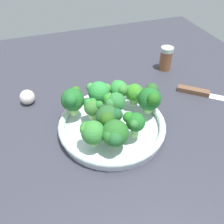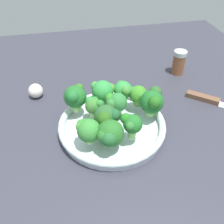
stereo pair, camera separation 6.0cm
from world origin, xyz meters
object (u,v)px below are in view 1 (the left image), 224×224
Objects in this scene: broccoli_floret_7 at (73,100)px; broccoli_floret_9 at (134,93)px; broccoli_floret_4 at (119,89)px; broccoli_floret_5 at (93,108)px; broccoli_floret_6 at (99,92)px; broccoli_floret_10 at (92,132)px; pepper_shaker at (166,58)px; broccoli_floret_8 at (150,98)px; broccoli_floret_0 at (108,117)px; broccoli_floret_3 at (114,134)px; broccoli_floret_2 at (134,122)px; knife at (209,95)px; garlic_bulb at (27,97)px; bowl at (112,125)px; broccoli_floret_1 at (114,102)px.

broccoli_floret_7 is 1.24× the size of broccoli_floret_9.
broccoli_floret_4 is 1.14× the size of broccoli_floret_5.
broccoli_floret_6 is 1.13× the size of broccoli_floret_9.
broccoli_floret_10 is 0.77× the size of pepper_shaker.
broccoli_floret_8 is 5.05cm from broccoli_floret_9.
broccoli_floret_3 is (-0.31, -5.03, -0.64)cm from broccoli_floret_0.
broccoli_floret_6 is (-3.91, 14.43, -0.49)cm from broccoli_floret_2.
broccoli_floret_2 is 1.01× the size of broccoli_floret_10.
broccoli_floret_7 is at bearing 177.29° from knife.
broccoli_floret_0 reaches higher than knife.
broccoli_floret_0 is 11.12cm from broccoli_floret_7.
broccoli_floret_9 is 1.36× the size of garlic_bulb.
broccoli_floret_8 is at bearing -34.27° from broccoli_floret_6.
broccoli_floret_8 is 1.25× the size of broccoli_floret_9.
pepper_shaker is at bearing 27.38° from broccoli_floret_6.
garlic_bulb is (-52.56, 14.72, 1.61)cm from knife.
bowl is 11.98cm from broccoli_floret_8.
broccoli_floret_10 is (-2.51, -8.39, 0.28)cm from broccoli_floret_5.
broccoli_floret_3 reaches higher than garlic_bulb.
broccoli_floret_8 is at bearing 34.15° from broccoli_floret_3.
broccoli_floret_8 is 1.69× the size of garlic_bulb.
broccoli_floret_0 is 0.86× the size of pepper_shaker.
broccoli_floret_4 is 1.06× the size of broccoli_floret_9.
garlic_bulb is at bearing 133.66° from broccoli_floret_5.
bowl is at bearing -121.50° from broccoli_floret_4.
broccoli_floret_5 is 37.66cm from knife.
broccoli_floret_9 is (12.15, 2.22, 0.05)cm from broccoli_floret_5.
knife is at bearing -6.60° from broccoli_floret_4.
broccoli_floret_7 is (-9.88, 3.04, 0.94)cm from broccoli_floret_1.
pepper_shaker is at bearing 105.12° from knife.
broccoli_floret_6 is 1.05× the size of broccoli_floret_10.
broccoli_floret_2 is at bearing -80.38° from broccoli_floret_1.
broccoli_floret_6 is 9.41cm from broccoli_floret_9.
broccoli_floret_9 is at bearing -35.85° from broccoli_floret_4.
broccoli_floret_6 reaches higher than broccoli_floret_1.
broccoli_floret_0 reaches higher than broccoli_floret_9.
broccoli_floret_4 is at bearing -8.73° from broccoli_floret_6.
broccoli_floret_0 is 11.36cm from broccoli_floret_6.
broccoli_floret_7 reaches higher than broccoli_floret_9.
broccoli_floret_7 reaches higher than broccoli_floret_4.
broccoli_floret_3 is at bearing -134.07° from pepper_shaker.
broccoli_floret_10 is at bearing 177.07° from broccoli_floret_2.
broccoli_floret_4 is (4.55, 7.43, 5.35)cm from bowl.
bowl is 3.87× the size of broccoli_floret_0.
broccoli_floret_9 is (16.34, -1.16, -0.95)cm from broccoli_floret_7.
broccoli_floret_2 is 13.70cm from broccoli_floret_4.
broccoli_floret_0 is 39.81cm from pepper_shaker.
broccoli_floret_10 reaches higher than pepper_shaker.
broccoli_floret_8 is at bearing -31.34° from garlic_bulb.
broccoli_floret_10 is at bearing -106.66° from broccoli_floret_5.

